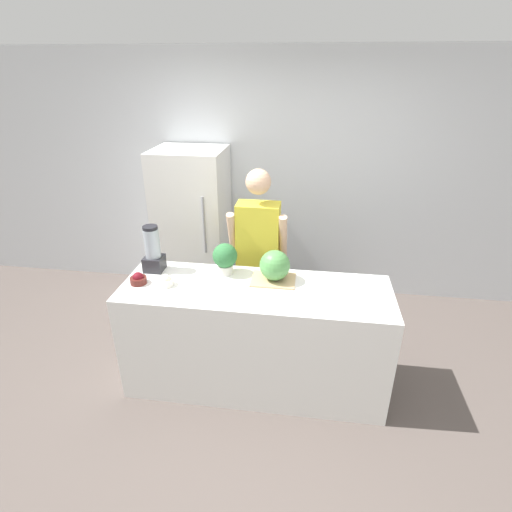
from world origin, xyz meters
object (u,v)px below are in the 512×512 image
person (258,257)px  watermelon (275,265)px  refrigerator (194,228)px  bowl_cream (166,281)px  bowl_cherries (138,279)px  potted_plant (225,257)px  blender (153,251)px

person → watermelon: (0.20, -0.51, 0.18)m
refrigerator → watermelon: refrigerator is taller
refrigerator → bowl_cream: 1.37m
watermelon → refrigerator: bearing=130.4°
watermelon → bowl_cherries: watermelon is taller
watermelon → potted_plant: (-0.40, 0.06, 0.01)m
person → watermelon: 0.57m
refrigerator → bowl_cherries: size_ratio=13.29×
refrigerator → blender: refrigerator is taller
person → watermelon: size_ratio=7.02×
watermelon → bowl_cream: (-0.81, -0.19, -0.10)m
bowl_cherries → potted_plant: bearing=22.1°
watermelon → bowl_cream: watermelon is taller
refrigerator → bowl_cherries: (-0.04, -1.35, 0.11)m
watermelon → bowl_cherries: bearing=-169.4°
blender → potted_plant: 0.58m
refrigerator → person: (0.79, -0.66, 0.02)m
person → blender: 0.94m
bowl_cherries → bowl_cream: bowl_cherries is taller
refrigerator → watermelon: size_ratio=7.10×
bowl_cherries → potted_plant: 0.68m
bowl_cherries → blender: bearing=79.4°
person → blender: bearing=-149.2°
bowl_cream → blender: (-0.17, 0.23, 0.14)m
refrigerator → watermelon: (0.99, -1.16, 0.20)m
watermelon → potted_plant: bearing=171.1°
watermelon → potted_plant: 0.41m
refrigerator → bowl_cream: size_ratio=13.93×
bowl_cherries → watermelon: bearing=10.6°
potted_plant → person: bearing=65.4°
watermelon → bowl_cream: bearing=-166.7°
bowl_cream → blender: blender is taller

